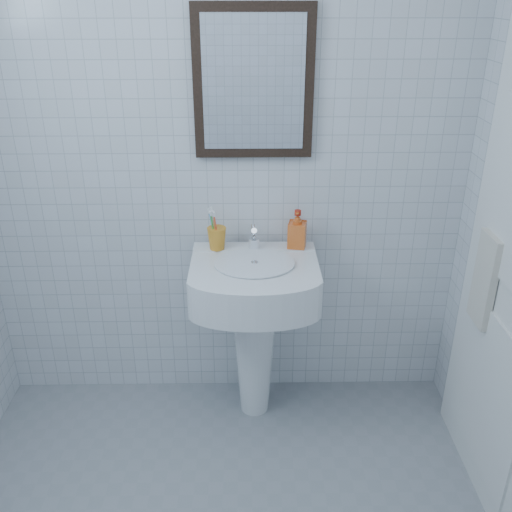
{
  "coord_description": "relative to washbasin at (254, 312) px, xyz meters",
  "views": [
    {
      "loc": [
        0.11,
        -1.25,
        1.92
      ],
      "look_at": [
        0.14,
        0.86,
        0.91
      ],
      "focal_mm": 40.0,
      "sensor_mm": 36.0,
      "label": 1
    }
  ],
  "objects": [
    {
      "name": "soap_dispenser",
      "position": [
        0.19,
        0.12,
        0.36
      ],
      "size": [
        0.09,
        0.09,
        0.17
      ],
      "primitive_type": "imported",
      "rotation": [
        0.0,
        0.0,
        -0.2
      ],
      "color": "red",
      "rests_on": "washbasin"
    },
    {
      "name": "faucet",
      "position": [
        0.0,
        0.1,
        0.32
      ],
      "size": [
        0.05,
        0.11,
        0.12
      ],
      "color": "white",
      "rests_on": "washbasin"
    },
    {
      "name": "toothbrush_cup",
      "position": [
        -0.17,
        0.1,
        0.32
      ],
      "size": [
        0.11,
        0.11,
        0.1
      ],
      "primitive_type": null,
      "rotation": [
        0.0,
        0.0,
        0.3
      ],
      "color": "orange",
      "rests_on": "washbasin"
    },
    {
      "name": "towel_ring",
      "position": [
        0.92,
        -0.27,
        0.48
      ],
      "size": [
        0.01,
        0.18,
        0.18
      ],
      "primitive_type": "torus",
      "rotation": [
        0.0,
        1.57,
        0.0
      ],
      "color": "white",
      "rests_on": "wall_right"
    },
    {
      "name": "washbasin",
      "position": [
        0.0,
        0.0,
        0.0
      ],
      "size": [
        0.55,
        0.4,
        0.85
      ],
      "color": "white",
      "rests_on": "ground"
    },
    {
      "name": "wall_back",
      "position": [
        -0.14,
        0.21,
        0.68
      ],
      "size": [
        2.2,
        0.02,
        2.5
      ],
      "primitive_type": "cube",
      "color": "silver",
      "rests_on": "ground"
    },
    {
      "name": "wall_mirror",
      "position": [
        0.0,
        0.19,
        0.98
      ],
      "size": [
        0.5,
        0.04,
        0.62
      ],
      "color": "black",
      "rests_on": "wall_back"
    },
    {
      "name": "hand_towel",
      "position": [
        0.9,
        -0.27,
        0.3
      ],
      "size": [
        0.03,
        0.16,
        0.38
      ],
      "primitive_type": "cube",
      "color": "beige",
      "rests_on": "towel_ring"
    }
  ]
}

